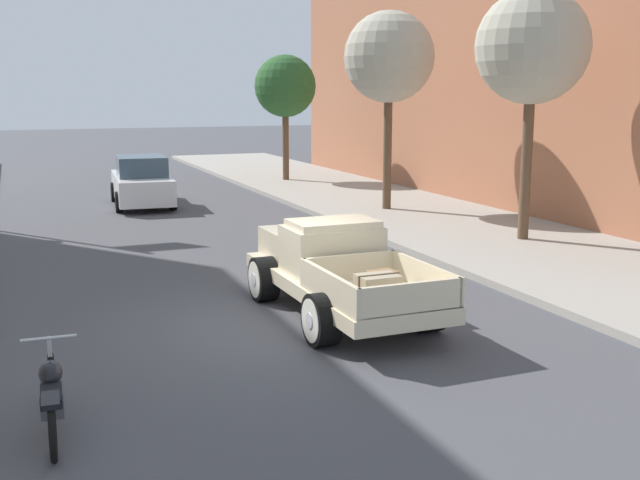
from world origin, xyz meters
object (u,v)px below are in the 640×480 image
at_px(street_tree_second, 389,58).
at_px(street_tree_third, 285,87).
at_px(hotrod_truck_cream, 334,268).
at_px(street_tree_nearest, 532,48).
at_px(motorcycle_parked, 52,394).
at_px(car_background_white, 142,183).

xyz_separation_m(street_tree_second, street_tree_third, (-0.24, 8.68, -0.79)).
height_order(hotrod_truck_cream, street_tree_third, street_tree_third).
bearing_deg(street_tree_nearest, street_tree_second, 98.67).
bearing_deg(motorcycle_parked, street_tree_second, 50.12).
relative_size(hotrod_truck_cream, street_tree_second, 0.84).
relative_size(hotrod_truck_cream, street_tree_third, 0.99).
bearing_deg(car_background_white, motorcycle_parked, -102.28).
distance_m(street_tree_nearest, street_tree_second, 5.76).
bearing_deg(car_background_white, hotrod_truck_cream, -85.64).
bearing_deg(street_tree_third, car_background_white, -146.95).
bearing_deg(street_tree_third, street_tree_second, -88.40).
bearing_deg(car_background_white, street_tree_third, 33.05).
relative_size(street_tree_second, street_tree_third, 1.18).
distance_m(car_background_white, street_tree_second, 8.99).
height_order(street_tree_nearest, street_tree_second, street_tree_nearest).
bearing_deg(hotrod_truck_cream, motorcycle_parked, -145.90).
bearing_deg(hotrod_truck_cream, street_tree_nearest, 28.76).
xyz_separation_m(motorcycle_parked, street_tree_third, (10.22, 21.19, 3.46)).
distance_m(motorcycle_parked, street_tree_second, 16.86).
relative_size(hotrod_truck_cream, motorcycle_parked, 2.34).
distance_m(hotrod_truck_cream, street_tree_second, 11.61).
bearing_deg(street_tree_second, car_background_white, 146.78).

